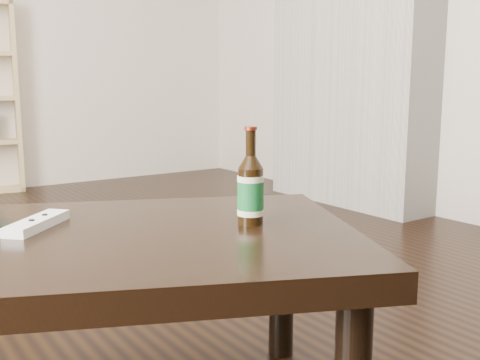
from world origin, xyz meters
TOP-DOWN VIEW (x-y plane):
  - coffee_table at (0.04, -0.25)m, footprint 1.41×1.16m
  - beer_bottle at (0.40, -0.39)m, footprint 0.06×0.06m
  - remote at (-0.02, -0.14)m, footprint 0.18×0.18m

SIDE VIEW (x-z plane):
  - coffee_table at x=0.04m, z-range 0.17..0.63m
  - remote at x=-0.02m, z-range 0.46..0.48m
  - beer_bottle at x=0.40m, z-range 0.43..0.65m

